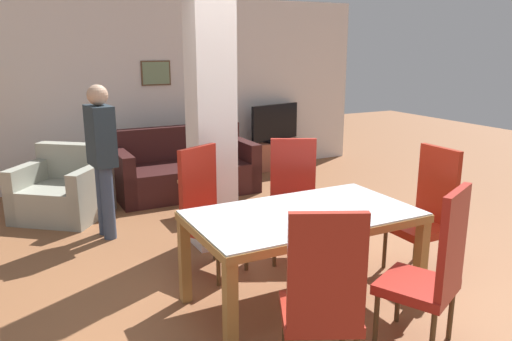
% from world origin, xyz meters
% --- Properties ---
extents(ground_plane, '(18.00, 18.00, 0.00)m').
position_xyz_m(ground_plane, '(0.00, 0.00, 0.00)').
color(ground_plane, brown).
extents(back_wall, '(7.20, 0.09, 2.70)m').
position_xyz_m(back_wall, '(0.00, 4.31, 1.35)').
color(back_wall, silver).
rests_on(back_wall, ground_plane).
extents(divider_pillar, '(0.40, 0.36, 2.70)m').
position_xyz_m(divider_pillar, '(-0.16, 1.44, 1.35)').
color(divider_pillar, silver).
rests_on(divider_pillar, ground_plane).
extents(dining_table, '(1.73, 0.98, 0.76)m').
position_xyz_m(dining_table, '(0.00, 0.00, 0.61)').
color(dining_table, olive).
rests_on(dining_table, ground_plane).
extents(dining_chair_far_right, '(0.62, 0.62, 1.13)m').
position_xyz_m(dining_chair_far_right, '(0.43, 0.85, 0.58)').
color(dining_chair_far_right, '#A2231A').
rests_on(dining_chair_far_right, ground_plane).
extents(dining_chair_far_left, '(0.61, 0.61, 1.13)m').
position_xyz_m(dining_chair_far_left, '(-0.43, 0.90, 0.58)').
color(dining_chair_far_left, '#A32116').
rests_on(dining_chair_far_left, ground_plane).
extents(dining_chair_near_left, '(0.61, 0.61, 1.13)m').
position_xyz_m(dining_chair_near_left, '(-0.43, -0.90, 0.58)').
color(dining_chair_near_left, maroon).
rests_on(dining_chair_near_left, ground_plane).
extents(dining_chair_near_right, '(0.61, 0.61, 1.13)m').
position_xyz_m(dining_chair_near_right, '(0.43, -0.91, 0.58)').
color(dining_chair_near_right, maroon).
rests_on(dining_chair_near_right, ground_plane).
extents(dining_chair_head_right, '(0.46, 0.46, 1.13)m').
position_xyz_m(dining_chair_head_right, '(1.30, 0.00, 0.58)').
color(dining_chair_head_right, '#9F2212').
rests_on(dining_chair_head_right, ground_plane).
extents(sofa, '(1.89, 0.92, 0.89)m').
position_xyz_m(sofa, '(0.20, 3.35, 0.30)').
color(sofa, '#341515').
rests_on(sofa, ground_plane).
extents(armchair, '(1.26, 1.25, 0.83)m').
position_xyz_m(armchair, '(-1.41, 3.06, 0.29)').
color(armchair, '#A2A392').
rests_on(armchair, ground_plane).
extents(coffee_table, '(0.56, 0.48, 0.42)m').
position_xyz_m(coffee_table, '(0.10, 2.30, 0.22)').
color(coffee_table, '#A6663F').
rests_on(coffee_table, ground_plane).
extents(bottle, '(0.06, 0.06, 0.23)m').
position_xyz_m(bottle, '(0.16, 2.26, 0.51)').
color(bottle, '#194C23').
rests_on(bottle, coffee_table).
extents(tv_stand, '(1.02, 0.40, 0.45)m').
position_xyz_m(tv_stand, '(2.01, 4.03, 0.22)').
color(tv_stand, '#B05C42').
rests_on(tv_stand, ground_plane).
extents(tv_screen, '(0.95, 0.29, 0.62)m').
position_xyz_m(tv_screen, '(2.01, 4.03, 0.75)').
color(tv_screen, black).
rests_on(tv_screen, tv_stand).
extents(standing_person, '(0.26, 0.40, 1.62)m').
position_xyz_m(standing_person, '(-1.09, 2.17, 0.93)').
color(standing_person, '#394861').
rests_on(standing_person, ground_plane).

